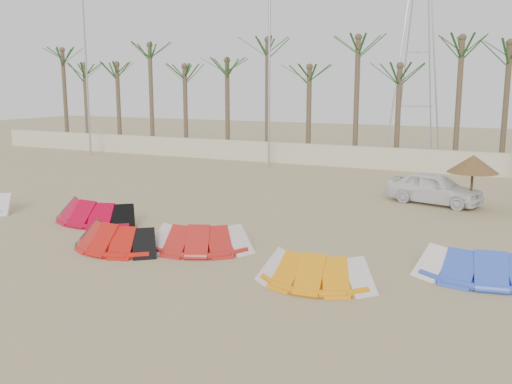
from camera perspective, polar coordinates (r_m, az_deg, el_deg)
The scene contains 13 objects.
ground at distance 14.73m, azimuth -10.47°, elevation -8.87°, with size 120.00×120.00×0.00m, color tan.
boundary_wall at distance 34.39m, azimuth 11.85°, elevation 3.35°, with size 60.00×0.30×1.30m, color beige.
palm_line at distance 35.47m, azimuth 13.90°, elevation 12.87°, with size 52.00×4.00×7.70m.
lamp_a at distance 42.08m, azimuth -16.55°, elevation 11.42°, with size 1.25×0.14×11.00m.
lamp_b at distance 34.25m, azimuth 1.39°, elevation 12.12°, with size 1.25×0.14×11.00m.
pylon at distance 40.07m, azimuth 15.35°, elevation 3.27°, with size 3.00×3.00×14.00m, color #A5A8AD, non-canonical shape.
kite_red_left at distance 21.46m, azimuth -15.37°, elevation -1.73°, with size 3.56×1.67×0.90m.
kite_red_mid at distance 17.74m, azimuth -13.43°, elevation -4.21°, with size 3.10×1.70×0.90m.
kite_red_right at distance 17.19m, azimuth -5.12°, elevation -4.43°, with size 3.41×2.43×0.90m.
kite_orange at distance 14.38m, azimuth 6.28°, elevation -7.49°, with size 2.99×1.70×0.90m.
kite_blue at distance 15.86m, azimuth 22.29°, elevation -6.49°, with size 3.63×2.07×0.90m.
parasol_left at distance 24.03m, azimuth 20.89°, elevation 2.64°, with size 1.99×1.99×2.18m.
car at distance 24.80m, azimuth 17.42°, elevation 0.36°, with size 1.56×3.89×1.33m, color white.
Camera 1 is at (8.39, -11.08, 4.87)m, focal length 40.00 mm.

